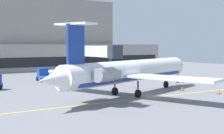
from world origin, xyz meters
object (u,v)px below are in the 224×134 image
(baggage_tug, at_px, (44,75))
(fuel_tank, at_px, (112,68))
(marshaller, at_px, (178,77))
(regional_jet, at_px, (129,71))

(baggage_tug, xyz_separation_m, fuel_tank, (17.08, 5.34, 0.32))
(fuel_tank, relative_size, marshaller, 4.15)
(regional_jet, distance_m, fuel_tank, 29.84)
(fuel_tank, bearing_deg, regional_jet, -119.35)
(baggage_tug, bearing_deg, fuel_tank, 17.36)
(marshaller, bearing_deg, fuel_tank, 89.58)
(fuel_tank, distance_m, marshaller, 19.22)
(regional_jet, relative_size, marshaller, 14.11)
(regional_jet, relative_size, fuel_tank, 3.40)
(regional_jet, distance_m, marshaller, 16.08)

